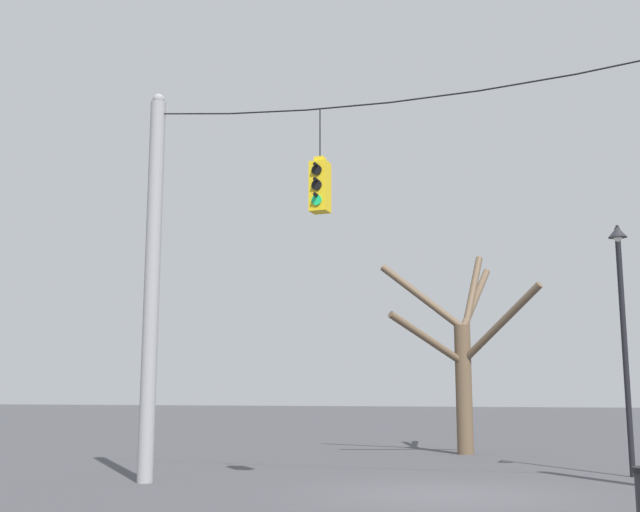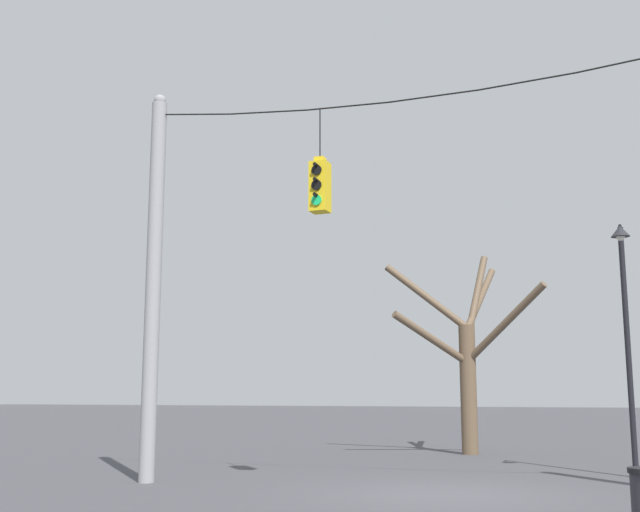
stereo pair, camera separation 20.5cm
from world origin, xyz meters
The scene contains 6 objects.
ground_plane centered at (0.00, 0.00, 0.00)m, with size 200.00×200.00×0.00m, color #424247.
utility_pole_left centered at (-5.88, -0.22, 3.97)m, with size 0.31×0.31×7.96m.
span_wire centered at (0.00, -0.22, 7.24)m, with size 11.76×0.03×0.45m.
traffic_light_over_intersection centered at (-2.23, -0.22, 5.62)m, with size 0.34×0.58×2.05m.
street_lamp centered at (3.03, 4.19, 3.57)m, with size 0.40×0.70×5.30m.
bare_tree centered at (-1.45, 9.58, 2.91)m, with size 4.91×4.47×6.01m.
Camera 1 is at (2.99, -14.09, 1.70)m, focal length 45.00 mm.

